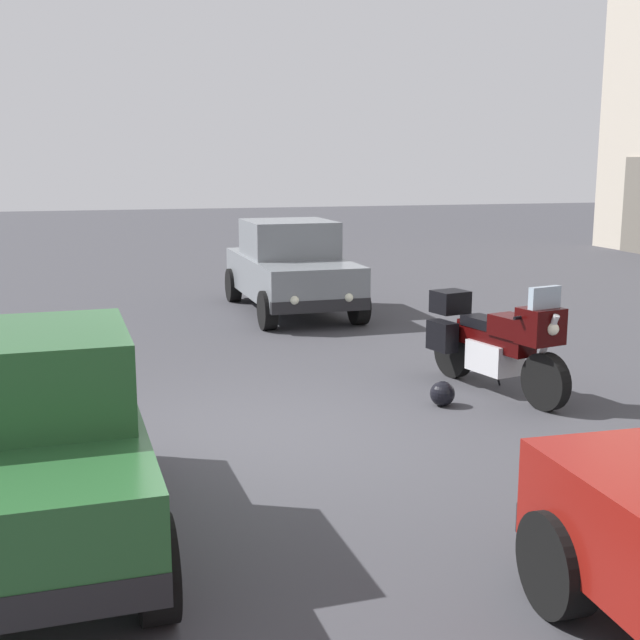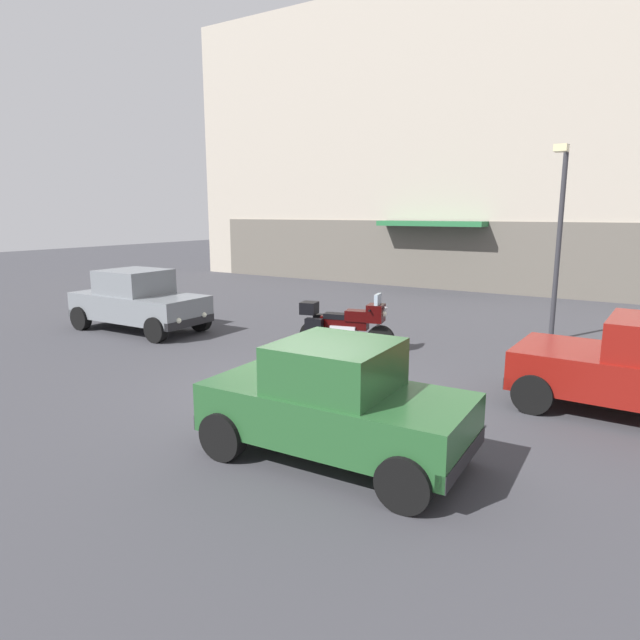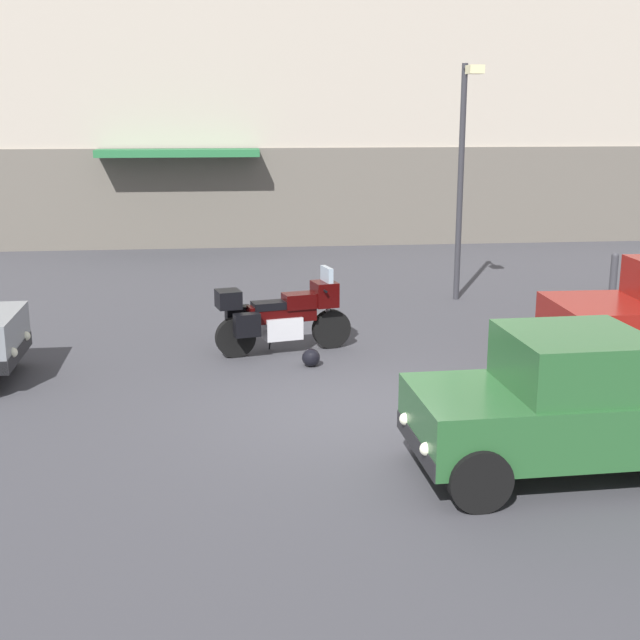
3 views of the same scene
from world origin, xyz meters
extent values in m
plane|color=#38383D|center=(0.00, 0.00, 0.00)|extent=(80.00, 80.00, 0.00)
cube|color=#A89E8E|center=(0.00, 15.19, 6.10)|extent=(31.32, 2.40, 12.19)
cube|color=#5C564E|center=(0.00, 13.97, 1.40)|extent=(28.19, 0.12, 2.80)
cube|color=#236638|center=(-3.02, 13.54, 2.70)|extent=(4.40, 1.10, 0.20)
cylinder|color=black|center=(-0.09, 3.09, 0.32)|extent=(0.66, 0.28, 0.64)
cylinder|color=black|center=(-1.67, 2.72, 0.32)|extent=(0.66, 0.28, 0.64)
cylinder|color=#B7B7BC|center=(-0.11, 3.09, 0.75)|extent=(0.33, 0.14, 0.68)
cube|color=#B7B7BC|center=(-0.92, 2.90, 0.42)|extent=(0.68, 0.53, 0.36)
cube|color=black|center=(-0.92, 2.90, 0.66)|extent=(1.13, 0.52, 0.28)
cube|color=black|center=(-0.63, 2.96, 0.84)|extent=(0.58, 0.45, 0.24)
cube|color=black|center=(-1.11, 2.85, 0.80)|extent=(0.61, 0.42, 0.12)
cube|color=black|center=(-0.21, 3.06, 0.92)|extent=(0.45, 0.51, 0.40)
cube|color=#8C9EAD|center=(-0.17, 3.07, 1.22)|extent=(0.17, 0.41, 0.28)
sphere|color=#EAEACC|center=(-0.03, 3.10, 0.92)|extent=(0.14, 0.14, 0.14)
cylinder|color=black|center=(-0.29, 3.04, 1.02)|extent=(0.18, 0.61, 0.04)
cylinder|color=#B7B7BC|center=(-1.55, 2.95, 0.30)|extent=(0.56, 0.21, 0.09)
cube|color=black|center=(-1.62, 3.02, 0.58)|extent=(0.44, 0.29, 0.36)
cube|color=black|center=(-1.49, 2.47, 0.58)|extent=(0.44, 0.29, 0.36)
cube|color=black|center=(-1.77, 2.70, 0.95)|extent=(0.44, 0.47, 0.28)
cylinder|color=black|center=(-1.11, 3.04, 0.15)|extent=(0.05, 0.13, 0.29)
sphere|color=black|center=(-0.53, 2.07, 0.14)|extent=(0.28, 0.28, 0.28)
cube|color=black|center=(-4.83, 1.87, 0.42)|extent=(0.16, 1.64, 0.20)
cylinder|color=black|center=(-5.25, 2.64, 0.32)|extent=(0.64, 0.23, 0.64)
sphere|color=silver|center=(-4.79, 2.32, 0.54)|extent=(0.14, 0.14, 0.14)
sphere|color=silver|center=(-4.77, 1.42, 0.54)|extent=(0.14, 0.14, 0.14)
cube|color=black|center=(3.26, 1.82, 0.42)|extent=(0.16, 1.76, 0.20)
cylinder|color=black|center=(3.68, 2.65, 0.32)|extent=(0.64, 0.23, 0.64)
cylinder|color=black|center=(3.64, 0.97, 0.32)|extent=(0.64, 0.23, 0.64)
cube|color=#235128|center=(1.84, -2.14, 0.64)|extent=(3.45, 1.68, 0.64)
cube|color=#235128|center=(1.84, -2.14, 1.26)|extent=(1.45, 1.48, 0.60)
cube|color=#8C9EAD|center=(1.19, -2.17, 1.26)|extent=(0.11, 1.33, 0.51)
cube|color=#8C9EAD|center=(2.49, -2.12, 1.26)|extent=(0.11, 1.33, 0.48)
cube|color=black|center=(0.19, -2.20, 0.42)|extent=(0.18, 1.56, 0.20)
cylinder|color=black|center=(0.61, -2.93, 0.32)|extent=(0.65, 0.24, 0.64)
cylinder|color=black|center=(0.56, -1.45, 0.32)|extent=(0.65, 0.24, 0.64)
sphere|color=silver|center=(0.15, -2.63, 0.54)|extent=(0.14, 0.14, 0.14)
sphere|color=silver|center=(0.12, -1.77, 0.54)|extent=(0.14, 0.14, 0.14)
cylinder|color=#2D2D33|center=(2.95, 6.53, 2.36)|extent=(0.12, 0.12, 4.72)
cylinder|color=#2D2D33|center=(2.95, 6.18, 4.62)|extent=(0.08, 0.70, 0.08)
cube|color=beige|center=(2.95, 5.83, 4.57)|extent=(0.28, 0.36, 0.16)
cylinder|color=#333338|center=(6.61, 7.06, 0.38)|extent=(0.16, 0.16, 0.75)
sphere|color=#333338|center=(6.61, 7.06, 0.75)|extent=(0.16, 0.16, 0.16)
camera|label=1|loc=(7.69, -1.64, 2.70)|focal=46.55mm
camera|label=2|loc=(5.25, -7.89, 3.16)|focal=30.85mm
camera|label=3|loc=(-1.77, -10.38, 3.81)|focal=47.83mm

